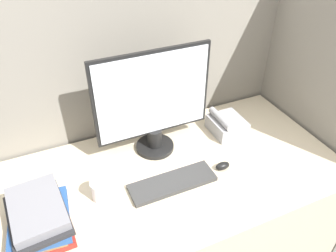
{
  "coord_description": "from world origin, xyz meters",
  "views": [
    {
      "loc": [
        -0.45,
        -0.57,
        1.83
      ],
      "look_at": [
        -0.0,
        0.43,
        1.01
      ],
      "focal_mm": 35.0,
      "sensor_mm": 36.0,
      "label": 1
    }
  ],
  "objects_px": {
    "monitor": "(153,104)",
    "desk_telephone": "(226,125)",
    "coffee_cup": "(100,190)",
    "book_stack": "(40,217)",
    "keyboard": "(173,183)",
    "mouse": "(223,166)"
  },
  "relations": [
    {
      "from": "monitor",
      "to": "desk_telephone",
      "type": "height_order",
      "value": "monitor"
    },
    {
      "from": "coffee_cup",
      "to": "book_stack",
      "type": "xyz_separation_m",
      "value": [
        -0.24,
        -0.05,
        0.02
      ]
    },
    {
      "from": "book_stack",
      "to": "keyboard",
      "type": "bearing_deg",
      "value": 0.31
    },
    {
      "from": "book_stack",
      "to": "desk_telephone",
      "type": "bearing_deg",
      "value": 13.61
    },
    {
      "from": "keyboard",
      "to": "desk_telephone",
      "type": "bearing_deg",
      "value": 28.95
    },
    {
      "from": "monitor",
      "to": "coffee_cup",
      "type": "height_order",
      "value": "monitor"
    },
    {
      "from": "keyboard",
      "to": "coffee_cup",
      "type": "bearing_deg",
      "value": 170.51
    },
    {
      "from": "coffee_cup",
      "to": "desk_telephone",
      "type": "relative_size",
      "value": 0.52
    },
    {
      "from": "desk_telephone",
      "to": "keyboard",
      "type": "bearing_deg",
      "value": -151.05
    },
    {
      "from": "mouse",
      "to": "desk_telephone",
      "type": "xyz_separation_m",
      "value": [
        0.16,
        0.23,
        0.03
      ]
    },
    {
      "from": "keyboard",
      "to": "coffee_cup",
      "type": "height_order",
      "value": "coffee_cup"
    },
    {
      "from": "mouse",
      "to": "coffee_cup",
      "type": "xyz_separation_m",
      "value": [
        -0.55,
        0.06,
        0.03
      ]
    },
    {
      "from": "book_stack",
      "to": "monitor",
      "type": "bearing_deg",
      "value": 24.93
    },
    {
      "from": "monitor",
      "to": "desk_telephone",
      "type": "relative_size",
      "value": 3.01
    },
    {
      "from": "keyboard",
      "to": "mouse",
      "type": "relative_size",
      "value": 5.46
    },
    {
      "from": "coffee_cup",
      "to": "book_stack",
      "type": "height_order",
      "value": "book_stack"
    },
    {
      "from": "mouse",
      "to": "monitor",
      "type": "bearing_deg",
      "value": 130.57
    },
    {
      "from": "mouse",
      "to": "desk_telephone",
      "type": "relative_size",
      "value": 0.39
    },
    {
      "from": "coffee_cup",
      "to": "book_stack",
      "type": "bearing_deg",
      "value": -167.49
    },
    {
      "from": "coffee_cup",
      "to": "book_stack",
      "type": "distance_m",
      "value": 0.25
    },
    {
      "from": "monitor",
      "to": "desk_telephone",
      "type": "distance_m",
      "value": 0.44
    },
    {
      "from": "coffee_cup",
      "to": "desk_telephone",
      "type": "height_order",
      "value": "desk_telephone"
    }
  ]
}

